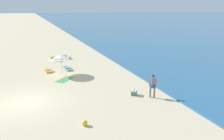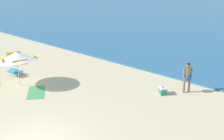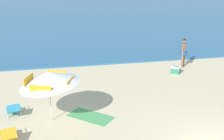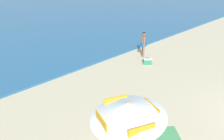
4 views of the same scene
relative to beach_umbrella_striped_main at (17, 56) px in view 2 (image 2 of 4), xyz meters
The scene contains 5 objects.
beach_umbrella_striped_main is the anchor object (origin of this frame).
lounge_chair_under_umbrella 2.22m from the beach_umbrella_striped_main, 153.28° to the left, with size 0.67×0.94×0.50m.
person_standing_near_shore 9.45m from the beach_umbrella_striped_main, 33.95° to the left, with size 0.42×0.42×1.70m.
cooler_box 8.29m from the beach_umbrella_striped_main, 31.49° to the left, with size 0.60×0.59×0.43m.
beach_towel 2.32m from the beach_umbrella_striped_main, ahead, with size 0.90×1.80×0.01m, color #4C9E5B.
Camera 2 is at (9.51, -6.45, 7.25)m, focal length 51.80 mm.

